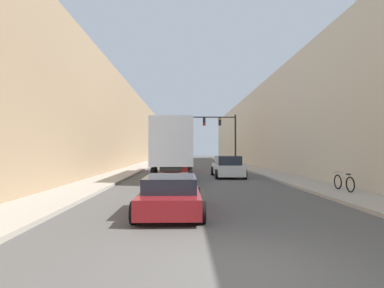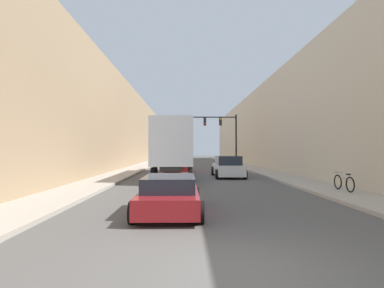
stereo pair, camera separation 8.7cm
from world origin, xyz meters
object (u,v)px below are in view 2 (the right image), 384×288
at_px(parked_bicycle, 344,183).
at_px(sedan_car, 170,194).
at_px(semi_truck, 175,147).
at_px(traffic_signal_gantry, 219,129).
at_px(suv_car, 228,167).

bearing_deg(parked_bicycle, sedan_car, -153.88).
xyz_separation_m(semi_truck, traffic_signal_gantry, (4.63, 10.80, 2.15)).
bearing_deg(semi_truck, sedan_car, -88.60).
bearing_deg(suv_car, sedan_car, -106.41).
relative_size(semi_truck, suv_car, 2.80).
height_order(sedan_car, traffic_signal_gantry, traffic_signal_gantry).
distance_m(sedan_car, traffic_signal_gantry, 25.05).
bearing_deg(traffic_signal_gantry, sedan_car, -99.99).
distance_m(sedan_car, parked_bicycle, 8.89).
relative_size(suv_car, parked_bicycle, 2.55).
bearing_deg(suv_car, semi_truck, 167.39).
xyz_separation_m(suv_car, parked_bicycle, (4.25, -8.75, -0.24)).
height_order(sedan_car, suv_car, suv_car).
height_order(semi_truck, suv_car, semi_truck).
distance_m(sedan_car, suv_car, 13.21).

